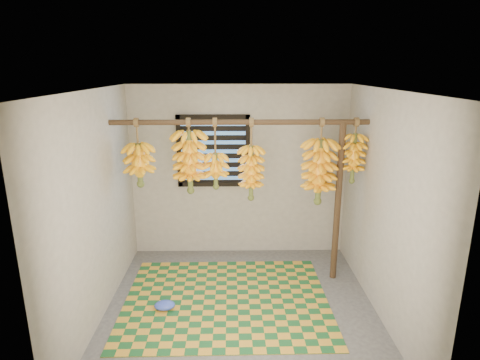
{
  "coord_description": "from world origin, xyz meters",
  "views": [
    {
      "loc": [
        -0.07,
        -3.92,
        2.61
      ],
      "look_at": [
        0.0,
        0.55,
        1.35
      ],
      "focal_mm": 30.0,
      "sensor_mm": 36.0,
      "label": 1
    }
  ],
  "objects_px": {
    "plastic_bag": "(165,305)",
    "banana_bunch_f": "(353,158)",
    "banana_bunch_b": "(190,162)",
    "banana_bunch_d": "(251,173)",
    "banana_bunch_c": "(216,171)",
    "support_post": "(338,204)",
    "banana_bunch_a": "(139,165)",
    "banana_bunch_e": "(319,172)",
    "woven_mat": "(226,300)"
  },
  "relations": [
    {
      "from": "banana_bunch_d",
      "to": "support_post",
      "type": "bearing_deg",
      "value": 0.0
    },
    {
      "from": "woven_mat",
      "to": "banana_bunch_f",
      "type": "xyz_separation_m",
      "value": [
        1.51,
        0.51,
        1.57
      ]
    },
    {
      "from": "banana_bunch_a",
      "to": "banana_bunch_e",
      "type": "xyz_separation_m",
      "value": [
        2.14,
        0.0,
        -0.1
      ]
    },
    {
      "from": "support_post",
      "to": "banana_bunch_e",
      "type": "xyz_separation_m",
      "value": [
        -0.25,
        0.0,
        0.41
      ]
    },
    {
      "from": "support_post",
      "to": "banana_bunch_c",
      "type": "xyz_separation_m",
      "value": [
        -1.49,
        0.0,
        0.42
      ]
    },
    {
      "from": "banana_bunch_e",
      "to": "banana_bunch_f",
      "type": "distance_m",
      "value": 0.43
    },
    {
      "from": "banana_bunch_a",
      "to": "banana_bunch_f",
      "type": "relative_size",
      "value": 1.03
    },
    {
      "from": "banana_bunch_c",
      "to": "banana_bunch_e",
      "type": "height_order",
      "value": "same"
    },
    {
      "from": "woven_mat",
      "to": "banana_bunch_a",
      "type": "xyz_separation_m",
      "value": [
        -1.02,
        0.51,
        1.5
      ]
    },
    {
      "from": "banana_bunch_a",
      "to": "banana_bunch_c",
      "type": "height_order",
      "value": "same"
    },
    {
      "from": "banana_bunch_e",
      "to": "woven_mat",
      "type": "bearing_deg",
      "value": -155.25
    },
    {
      "from": "banana_bunch_b",
      "to": "banana_bunch_d",
      "type": "height_order",
      "value": "same"
    },
    {
      "from": "plastic_bag",
      "to": "banana_bunch_c",
      "type": "bearing_deg",
      "value": 51.2
    },
    {
      "from": "banana_bunch_d",
      "to": "woven_mat",
      "type": "bearing_deg",
      "value": -120.16
    },
    {
      "from": "banana_bunch_c",
      "to": "plastic_bag",
      "type": "bearing_deg",
      "value": -128.8
    },
    {
      "from": "banana_bunch_a",
      "to": "banana_bunch_c",
      "type": "relative_size",
      "value": 0.95
    },
    {
      "from": "support_post",
      "to": "banana_bunch_d",
      "type": "bearing_deg",
      "value": 180.0
    },
    {
      "from": "banana_bunch_e",
      "to": "support_post",
      "type": "bearing_deg",
      "value": 0.0
    },
    {
      "from": "support_post",
      "to": "banana_bunch_e",
      "type": "height_order",
      "value": "banana_bunch_e"
    },
    {
      "from": "support_post",
      "to": "banana_bunch_a",
      "type": "relative_size",
      "value": 2.48
    },
    {
      "from": "banana_bunch_b",
      "to": "banana_bunch_f",
      "type": "relative_size",
      "value": 1.14
    },
    {
      "from": "banana_bunch_b",
      "to": "banana_bunch_f",
      "type": "distance_m",
      "value": 1.94
    },
    {
      "from": "banana_bunch_b",
      "to": "support_post",
      "type": "bearing_deg",
      "value": 0.0
    },
    {
      "from": "banana_bunch_c",
      "to": "banana_bunch_b",
      "type": "bearing_deg",
      "value": -180.0
    },
    {
      "from": "banana_bunch_e",
      "to": "banana_bunch_a",
      "type": "bearing_deg",
      "value": 180.0
    },
    {
      "from": "banana_bunch_c",
      "to": "banana_bunch_f",
      "type": "xyz_separation_m",
      "value": [
        1.64,
        0.0,
        0.15
      ]
    },
    {
      "from": "banana_bunch_f",
      "to": "woven_mat",
      "type": "bearing_deg",
      "value": -161.27
    },
    {
      "from": "woven_mat",
      "to": "banana_bunch_f",
      "type": "distance_m",
      "value": 2.24
    },
    {
      "from": "banana_bunch_c",
      "to": "support_post",
      "type": "bearing_deg",
      "value": 0.0
    },
    {
      "from": "woven_mat",
      "to": "plastic_bag",
      "type": "height_order",
      "value": "plastic_bag"
    },
    {
      "from": "banana_bunch_b",
      "to": "banana_bunch_d",
      "type": "bearing_deg",
      "value": 0.0
    },
    {
      "from": "banana_bunch_a",
      "to": "plastic_bag",
      "type": "bearing_deg",
      "value": -63.93
    },
    {
      "from": "banana_bunch_e",
      "to": "banana_bunch_f",
      "type": "xyz_separation_m",
      "value": [
        0.4,
        0.0,
        0.17
      ]
    },
    {
      "from": "banana_bunch_d",
      "to": "banana_bunch_e",
      "type": "bearing_deg",
      "value": 0.0
    },
    {
      "from": "banana_bunch_e",
      "to": "banana_bunch_f",
      "type": "relative_size",
      "value": 1.33
    },
    {
      "from": "banana_bunch_b",
      "to": "woven_mat",
      "type": "bearing_deg",
      "value": -50.11
    },
    {
      "from": "banana_bunch_c",
      "to": "banana_bunch_e",
      "type": "relative_size",
      "value": 0.82
    },
    {
      "from": "banana_bunch_d",
      "to": "banana_bunch_e",
      "type": "height_order",
      "value": "same"
    },
    {
      "from": "plastic_bag",
      "to": "banana_bunch_f",
      "type": "height_order",
      "value": "banana_bunch_f"
    },
    {
      "from": "banana_bunch_f",
      "to": "banana_bunch_d",
      "type": "bearing_deg",
      "value": -180.0
    },
    {
      "from": "banana_bunch_c",
      "to": "banana_bunch_d",
      "type": "relative_size",
      "value": 0.86
    },
    {
      "from": "banana_bunch_f",
      "to": "plastic_bag",
      "type": "bearing_deg",
      "value": -162.41
    },
    {
      "from": "banana_bunch_a",
      "to": "banana_bunch_b",
      "type": "height_order",
      "value": "same"
    },
    {
      "from": "banana_bunch_c",
      "to": "banana_bunch_d",
      "type": "distance_m",
      "value": 0.42
    },
    {
      "from": "banana_bunch_a",
      "to": "support_post",
      "type": "bearing_deg",
      "value": 0.0
    },
    {
      "from": "woven_mat",
      "to": "banana_bunch_b",
      "type": "height_order",
      "value": "banana_bunch_b"
    },
    {
      "from": "banana_bunch_a",
      "to": "banana_bunch_c",
      "type": "xyz_separation_m",
      "value": [
        0.9,
        0.0,
        -0.08
      ]
    },
    {
      "from": "banana_bunch_b",
      "to": "banana_bunch_e",
      "type": "distance_m",
      "value": 1.55
    },
    {
      "from": "banana_bunch_b",
      "to": "plastic_bag",
      "type": "bearing_deg",
      "value": -110.09
    },
    {
      "from": "woven_mat",
      "to": "plastic_bag",
      "type": "bearing_deg",
      "value": -164.99
    }
  ]
}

